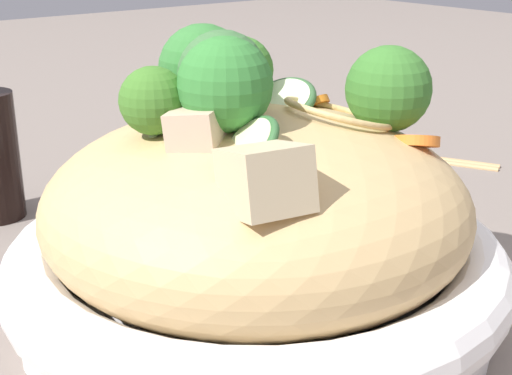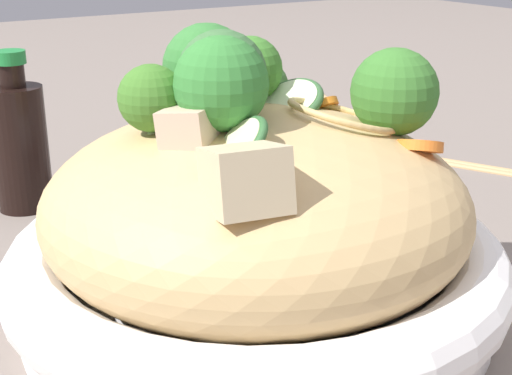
{
  "view_description": "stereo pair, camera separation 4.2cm",
  "coord_description": "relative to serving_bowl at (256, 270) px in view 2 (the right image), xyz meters",
  "views": [
    {
      "loc": [
        -0.31,
        0.25,
        0.23
      ],
      "look_at": [
        0.0,
        0.0,
        0.08
      ],
      "focal_mm": 50.82,
      "sensor_mm": 36.0,
      "label": 1
    },
    {
      "loc": [
        -0.34,
        0.21,
        0.23
      ],
      "look_at": [
        0.0,
        0.0,
        0.08
      ],
      "focal_mm": 50.82,
      "sensor_mm": 36.0,
      "label": 2
    }
  ],
  "objects": [
    {
      "name": "carrot_coins",
      "position": [
        -0.04,
        -0.04,
        0.09
      ],
      "size": [
        0.11,
        0.14,
        0.02
      ],
      "color": "orange",
      "rests_on": "serving_bowl"
    },
    {
      "name": "chicken_chunks",
      "position": [
        -0.05,
        0.05,
        0.09
      ],
      "size": [
        0.11,
        0.05,
        0.04
      ],
      "color": "beige",
      "rests_on": "serving_bowl"
    },
    {
      "name": "chopsticks_pair",
      "position": [
        0.17,
        -0.3,
        -0.02
      ],
      "size": [
        0.22,
        0.12,
        0.01
      ],
      "color": "tan",
      "rests_on": "ground_plane"
    },
    {
      "name": "zucchini_slices",
      "position": [
        0.0,
        -0.01,
        0.09
      ],
      "size": [
        0.11,
        0.12,
        0.03
      ],
      "color": "beige",
      "rests_on": "serving_bowl"
    },
    {
      "name": "noodle_heap",
      "position": [
        -0.0,
        -0.0,
        0.04
      ],
      "size": [
        0.25,
        0.25,
        0.12
      ],
      "color": "tan",
      "rests_on": "serving_bowl"
    },
    {
      "name": "broccoli_florets",
      "position": [
        0.01,
        -0.01,
        0.11
      ],
      "size": [
        0.17,
        0.19,
        0.08
      ],
      "color": "#99B775",
      "rests_on": "serving_bowl"
    },
    {
      "name": "serving_bowl",
      "position": [
        0.0,
        0.0,
        0.0
      ],
      "size": [
        0.3,
        0.3,
        0.05
      ],
      "color": "white",
      "rests_on": "ground_plane"
    },
    {
      "name": "soy_sauce_bottle",
      "position": [
        0.25,
        0.07,
        0.03
      ],
      "size": [
        0.05,
        0.05,
        0.13
      ],
      "color": "black",
      "rests_on": "ground_plane"
    },
    {
      "name": "ground_plane",
      "position": [
        0.0,
        0.0,
        -0.03
      ],
      "size": [
        3.0,
        3.0,
        0.0
      ],
      "primitive_type": "plane",
      "color": "slate"
    }
  ]
}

